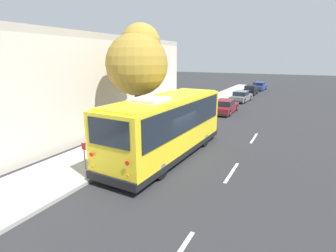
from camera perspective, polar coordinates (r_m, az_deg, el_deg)
The scene contains 15 objects.
ground_plane at distance 13.56m, azimuth 1.06°, elevation -7.63°, with size 160.00×160.00×0.00m, color #28282B.
sidewalk_slab at distance 15.52m, azimuth -11.94°, elevation -4.73°, with size 80.00×3.40×0.15m, color #B2AFA8.
curb_strip at distance 14.52m, azimuth -6.46°, elevation -5.87°, with size 80.00×0.14×0.15m, color #9D9A94.
shuttle_bus at distance 13.64m, azimuth -0.33°, elevation 0.47°, with size 9.04×2.91×3.37m.
parked_sedan_maroon at distance 25.72m, azimuth 12.27°, elevation 4.12°, with size 4.71×1.83×1.26m.
parked_sedan_gray at distance 32.96m, azimuth 15.61°, elevation 6.18°, with size 4.56×1.97×1.26m.
parked_sedan_black at distance 39.68m, azimuth 17.51°, elevation 7.42°, with size 4.25×1.71×1.29m.
parked_sedan_blue at distance 45.64m, azimuth 19.20°, elevation 8.16°, with size 4.71×2.00×1.29m.
street_tree at distance 16.29m, azimuth -6.61°, elevation 14.00°, with size 3.73×3.73×7.02m.
sign_post_near at distance 11.76m, azimuth -17.66°, elevation -7.02°, with size 0.06×0.22×1.53m.
sign_post_far at distance 12.82m, azimuth -13.05°, elevation -5.86°, with size 0.06×0.06×1.17m.
fire_hydrant at distance 20.64m, azimuth 2.95°, elevation 1.80°, with size 0.22×0.22×0.81m.
building_backdrop at distance 20.38m, azimuth -23.68°, elevation 7.80°, with size 23.72×8.09×6.66m.
lane_stripe_mid at distance 12.63m, azimuth 13.68°, elevation -9.80°, with size 2.40×0.14×0.01m, color silver.
lane_stripe_ahead at distance 18.19m, azimuth 18.21°, elevation -2.51°, with size 2.40×0.14×0.01m, color silver.
Camera 1 is at (-11.28, -5.50, 5.15)m, focal length 28.00 mm.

